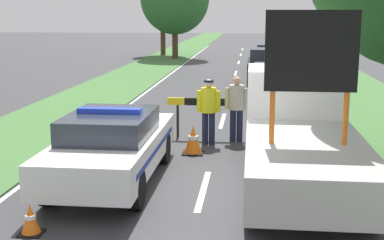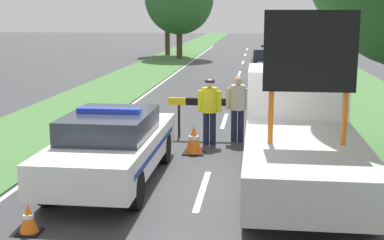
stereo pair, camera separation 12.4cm
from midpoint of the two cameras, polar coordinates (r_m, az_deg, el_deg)
ground_plane at (r=10.80m, az=1.74°, el=-6.61°), size 160.00×160.00×0.00m
lane_markings at (r=25.19m, az=4.82°, el=3.73°), size 7.27×60.62×0.01m
grass_verge_left at (r=31.07m, az=-4.87°, el=5.19°), size 3.47×120.00×0.03m
grass_verge_right at (r=30.75m, az=15.40°, el=4.76°), size 3.47×120.00×0.03m
police_car at (r=10.73m, az=-8.20°, el=-2.67°), size 1.79×4.80×1.52m
work_truck at (r=10.89m, az=11.66°, el=-0.97°), size 2.09×6.14×3.38m
road_barrier at (r=14.32m, az=3.31°, el=1.56°), size 2.82×0.08×1.09m
police_officer at (r=13.61m, az=2.15°, el=1.51°), size 0.61×0.39×1.69m
pedestrian_civilian at (r=13.96m, az=5.16°, el=1.73°), size 0.62×0.39×1.72m
traffic_cone_near_police at (r=15.52m, az=12.16°, el=-0.02°), size 0.50×0.50×0.69m
traffic_cone_centre_front at (r=8.67m, az=-16.64°, el=-10.05°), size 0.35×0.35×0.48m
traffic_cone_near_truck at (r=14.44m, az=-7.75°, el=-1.05°), size 0.37×0.37×0.52m
traffic_cone_behind_barrier at (r=12.83m, az=0.46°, el=-2.12°), size 0.50×0.50×0.69m
queued_car_suv_grey at (r=20.00m, az=9.30°, el=3.84°), size 1.75×4.00×1.50m
queued_car_sedan_black at (r=25.44m, az=8.58°, el=5.70°), size 1.90×3.96×1.70m
queued_car_hatch_blue at (r=31.47m, az=8.87°, el=6.65°), size 1.77×4.10×1.56m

